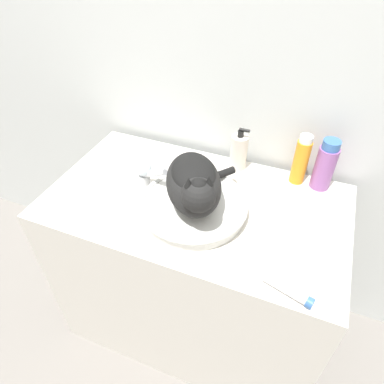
% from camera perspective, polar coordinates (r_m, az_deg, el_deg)
% --- Properties ---
extents(ground_plane, '(12.00, 12.00, 0.00)m').
position_cam_1_polar(ground_plane, '(1.80, -3.78, -28.12)').
color(ground_plane, gray).
extents(wall_back, '(8.00, 0.05, 2.40)m').
position_cam_1_polar(wall_back, '(1.37, 6.68, 20.12)').
color(wall_back, silver).
rests_on(wall_back, ground_plane).
extents(vanity_counter, '(1.10, 0.62, 0.83)m').
position_cam_1_polar(vanity_counter, '(1.57, 0.46, -12.70)').
color(vanity_counter, beige).
rests_on(vanity_counter, ground_plane).
extents(sink_basin, '(0.38, 0.38, 0.05)m').
position_cam_1_polar(sink_basin, '(1.20, 0.23, -2.34)').
color(sink_basin, silver).
rests_on(sink_basin, vanity_counter).
extents(cat, '(0.30, 0.38, 0.19)m').
position_cam_1_polar(cat, '(1.11, 0.38, 1.59)').
color(cat, black).
rests_on(cat, sink_basin).
extents(faucet, '(0.14, 0.07, 0.13)m').
position_cam_1_polar(faucet, '(1.28, -7.70, 3.13)').
color(faucet, silver).
rests_on(faucet, vanity_counter).
extents(soap_pump_bottle, '(0.07, 0.07, 0.18)m').
position_cam_1_polar(soap_pump_bottle, '(1.39, 7.81, 6.66)').
color(soap_pump_bottle, silver).
rests_on(soap_pump_bottle, vanity_counter).
extents(mouthwash_bottle, '(0.07, 0.07, 0.20)m').
position_cam_1_polar(mouthwash_bottle, '(1.36, 21.29, 4.16)').
color(mouthwash_bottle, '#93569E').
rests_on(mouthwash_bottle, vanity_counter).
extents(shampoo_bottle_tall, '(0.06, 0.06, 0.20)m').
position_cam_1_polar(shampoo_bottle_tall, '(1.36, 17.70, 5.09)').
color(shampoo_bottle_tall, orange).
rests_on(shampoo_bottle_tall, vanity_counter).
extents(cream_tube, '(0.15, 0.07, 0.03)m').
position_cam_1_polar(cream_tube, '(1.03, 15.80, -15.51)').
color(cream_tube, silver).
rests_on(cream_tube, vanity_counter).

